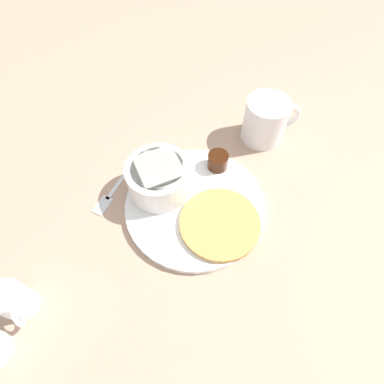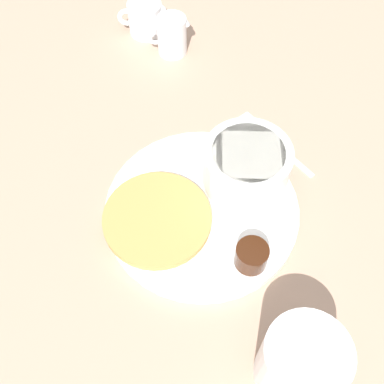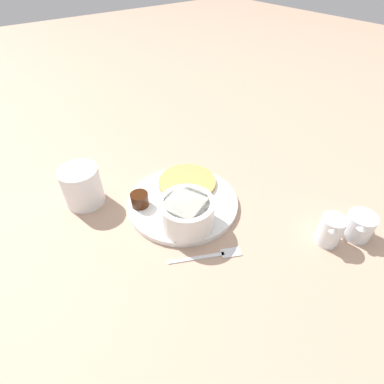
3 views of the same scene
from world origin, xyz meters
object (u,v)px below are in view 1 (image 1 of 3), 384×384
bowl (159,178)px  fork (113,191)px  plate (195,205)px  coffee_mug (266,120)px  creamer_pitcher_near (14,301)px

bowl → fork: size_ratio=0.84×
plate → fork: (-0.15, 0.04, -0.00)m
plate → fork: bearing=166.3°
coffee_mug → creamer_pitcher_near: coffee_mug is taller
coffee_mug → creamer_pitcher_near: size_ratio=1.81×
coffee_mug → creamer_pitcher_near: (-0.39, -0.32, -0.01)m
plate → coffee_mug: 0.22m
bowl → creamer_pitcher_near: bearing=-134.9°
plate → bowl: (-0.06, 0.03, 0.04)m
coffee_mug → fork: (-0.29, -0.13, -0.04)m
bowl → fork: 0.10m
plate → fork: size_ratio=1.86×
plate → creamer_pitcher_near: 0.30m
bowl → coffee_mug: coffee_mug is taller
plate → bowl: bowl is taller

